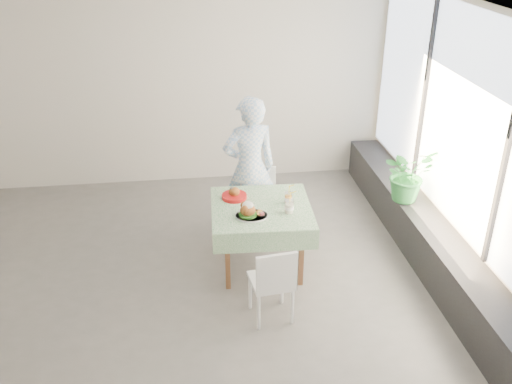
{
  "coord_description": "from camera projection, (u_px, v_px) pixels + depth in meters",
  "views": [
    {
      "loc": [
        0.2,
        -5.13,
        3.58
      ],
      "look_at": [
        0.9,
        0.16,
        0.9
      ],
      "focal_mm": 40.0,
      "sensor_mm": 36.0,
      "label": 1
    }
  ],
  "objects": [
    {
      "name": "chair_far",
      "position": [
        258.0,
        213.0,
        6.91
      ],
      "size": [
        0.47,
        0.47,
        0.8
      ],
      "color": "white",
      "rests_on": "ground"
    },
    {
      "name": "second_dish",
      "position": [
        234.0,
        195.0,
        6.17
      ],
      "size": [
        0.27,
        0.27,
        0.13
      ],
      "color": "#B71212",
      "rests_on": "cafe_table"
    },
    {
      "name": "cafe_table",
      "position": [
        261.0,
        230.0,
        6.13
      ],
      "size": [
        1.09,
        1.09,
        0.74
      ],
      "color": "brown",
      "rests_on": "ground"
    },
    {
      "name": "window_pane",
      "position": [
        462.0,
        120.0,
        5.73
      ],
      "size": [
        0.01,
        4.8,
        2.18
      ],
      "primitive_type": "cube",
      "color": "#D1E0F9",
      "rests_on": "ground"
    },
    {
      "name": "juice_cup_orange",
      "position": [
        288.0,
        198.0,
        6.06
      ],
      "size": [
        0.09,
        0.09,
        0.25
      ],
      "color": "white",
      "rests_on": "cafe_table"
    },
    {
      "name": "wall_back",
      "position": [
        168.0,
        86.0,
        7.71
      ],
      "size": [
        6.0,
        0.02,
        2.8
      ],
      "primitive_type": "cube",
      "color": "beige",
      "rests_on": "ground"
    },
    {
      "name": "wall_right",
      "position": [
        460.0,
        143.0,
        5.85
      ],
      "size": [
        0.02,
        5.0,
        2.8
      ],
      "primitive_type": "cube",
      "color": "beige",
      "rests_on": "ground"
    },
    {
      "name": "main_dish",
      "position": [
        250.0,
        212.0,
        5.79
      ],
      "size": [
        0.34,
        0.34,
        0.17
      ],
      "color": "white",
      "rests_on": "cafe_table"
    },
    {
      "name": "window_ledge",
      "position": [
        427.0,
        240.0,
        6.34
      ],
      "size": [
        0.4,
        4.8,
        0.5
      ],
      "primitive_type": "cube",
      "color": "black",
      "rests_on": "ground"
    },
    {
      "name": "ceiling",
      "position": [
        154.0,
        8.0,
        4.87
      ],
      "size": [
        6.0,
        6.0,
        0.0
      ],
      "primitive_type": "plane",
      "rotation": [
        3.14,
        0.0,
        0.0
      ],
      "color": "white",
      "rests_on": "ground"
    },
    {
      "name": "wall_front",
      "position": [
        162.0,
        328.0,
        3.29
      ],
      "size": [
        6.0,
        0.02,
        2.8
      ],
      "primitive_type": "cube",
      "color": "beige",
      "rests_on": "ground"
    },
    {
      "name": "chair_near",
      "position": [
        271.0,
        295.0,
        5.44
      ],
      "size": [
        0.43,
        0.43,
        0.81
      ],
      "color": "white",
      "rests_on": "ground"
    },
    {
      "name": "juice_cup_lemonade",
      "position": [
        289.0,
        207.0,
        5.86
      ],
      "size": [
        0.1,
        0.1,
        0.28
      ],
      "color": "white",
      "rests_on": "cafe_table"
    },
    {
      "name": "diner",
      "position": [
        250.0,
        168.0,
        6.6
      ],
      "size": [
        0.69,
        0.52,
        1.73
      ],
      "primitive_type": "imported",
      "rotation": [
        0.0,
        0.0,
        3.32
      ],
      "color": "#90B9E6",
      "rests_on": "ground"
    },
    {
      "name": "potted_plant",
      "position": [
        408.0,
        174.0,
        6.55
      ],
      "size": [
        0.71,
        0.66,
        0.64
      ],
      "primitive_type": "imported",
      "rotation": [
        0.0,
        0.0,
        0.32
      ],
      "color": "#267236",
      "rests_on": "window_ledge"
    },
    {
      "name": "floor",
      "position": [
        175.0,
        278.0,
        6.13
      ],
      "size": [
        6.0,
        6.0,
        0.0
      ],
      "primitive_type": "plane",
      "color": "#5A5855",
      "rests_on": "ground"
    }
  ]
}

